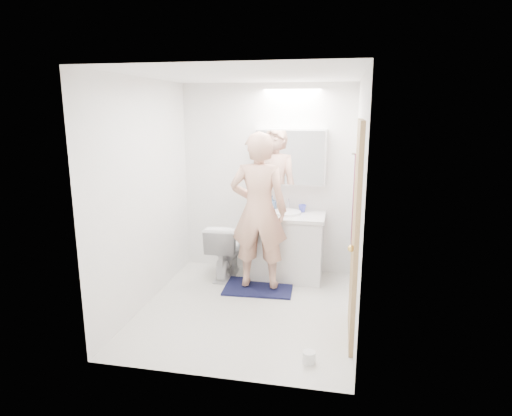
% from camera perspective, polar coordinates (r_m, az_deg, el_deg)
% --- Properties ---
extents(floor, '(2.50, 2.50, 0.00)m').
position_cam_1_polar(floor, '(4.79, -1.20, -12.99)').
color(floor, silver).
rests_on(floor, ground).
extents(ceiling, '(2.50, 2.50, 0.00)m').
position_cam_1_polar(ceiling, '(4.32, -1.36, 17.01)').
color(ceiling, white).
rests_on(ceiling, floor).
extents(wall_back, '(2.50, 0.00, 2.50)m').
position_cam_1_polar(wall_back, '(5.60, 1.50, 3.76)').
color(wall_back, white).
rests_on(wall_back, floor).
extents(wall_front, '(2.50, 0.00, 2.50)m').
position_cam_1_polar(wall_front, '(3.22, -6.11, -3.21)').
color(wall_front, white).
rests_on(wall_front, floor).
extents(wall_left, '(0.00, 2.50, 2.50)m').
position_cam_1_polar(wall_left, '(4.76, -14.33, 1.71)').
color(wall_left, white).
rests_on(wall_left, floor).
extents(wall_right, '(0.00, 2.50, 2.50)m').
position_cam_1_polar(wall_right, '(4.30, 13.19, 0.60)').
color(wall_right, white).
rests_on(wall_right, floor).
extents(vanity_cabinet, '(0.90, 0.55, 0.78)m').
position_cam_1_polar(vanity_cabinet, '(5.48, 3.89, -5.20)').
color(vanity_cabinet, silver).
rests_on(vanity_cabinet, floor).
extents(countertop, '(0.95, 0.58, 0.04)m').
position_cam_1_polar(countertop, '(5.37, 3.95, -1.04)').
color(countertop, white).
rests_on(countertop, vanity_cabinet).
extents(sink_basin, '(0.36, 0.36, 0.03)m').
position_cam_1_polar(sink_basin, '(5.39, 4.00, -0.60)').
color(sink_basin, white).
rests_on(sink_basin, countertop).
extents(faucet, '(0.02, 0.02, 0.16)m').
position_cam_1_polar(faucet, '(5.56, 4.26, 0.50)').
color(faucet, silver).
rests_on(faucet, countertop).
extents(medicine_cabinet, '(0.88, 0.14, 0.70)m').
position_cam_1_polar(medicine_cabinet, '(5.45, 4.52, 6.65)').
color(medicine_cabinet, white).
rests_on(medicine_cabinet, wall_back).
extents(mirror_panel, '(0.84, 0.01, 0.66)m').
position_cam_1_polar(mirror_panel, '(5.37, 4.42, 6.56)').
color(mirror_panel, silver).
rests_on(mirror_panel, medicine_cabinet).
extents(toilet, '(0.40, 0.69, 0.71)m').
position_cam_1_polar(toilet, '(5.52, -4.00, -5.46)').
color(toilet, white).
rests_on(toilet, floor).
extents(bath_rug, '(0.83, 0.59, 0.02)m').
position_cam_1_polar(bath_rug, '(5.26, 0.35, -10.36)').
color(bath_rug, '#151239').
rests_on(bath_rug, floor).
extents(person, '(0.68, 0.46, 1.80)m').
position_cam_1_polar(person, '(4.97, 0.36, -0.39)').
color(person, tan).
rests_on(person, bath_rug).
extents(door, '(0.04, 0.80, 2.00)m').
position_cam_1_polar(door, '(4.01, 12.89, -3.23)').
color(door, '#A88154').
rests_on(door, wall_right).
extents(door_knob, '(0.06, 0.06, 0.06)m').
position_cam_1_polar(door_knob, '(3.73, 12.34, -5.20)').
color(door_knob, gold).
rests_on(door_knob, door).
extents(towel, '(0.02, 0.42, 1.00)m').
position_cam_1_polar(towel, '(4.86, 12.69, 0.82)').
color(towel, '#141033').
rests_on(towel, wall_right).
extents(towel_hook, '(0.07, 0.02, 0.02)m').
position_cam_1_polar(towel_hook, '(4.78, 12.84, 6.93)').
color(towel_hook, silver).
rests_on(towel_hook, wall_right).
extents(soap_bottle_a, '(0.10, 0.10, 0.25)m').
position_cam_1_polar(soap_bottle_a, '(5.53, 0.75, 0.95)').
color(soap_bottle_a, beige).
rests_on(soap_bottle_a, countertop).
extents(soap_bottle_b, '(0.10, 0.11, 0.19)m').
position_cam_1_polar(soap_bottle_b, '(5.54, 2.12, 0.65)').
color(soap_bottle_b, '#4F77A9').
rests_on(soap_bottle_b, countertop).
extents(toothbrush_cup, '(0.13, 0.13, 0.09)m').
position_cam_1_polar(toothbrush_cup, '(5.49, 6.07, -0.05)').
color(toothbrush_cup, '#464ED2').
rests_on(toothbrush_cup, countertop).
extents(toilet_paper_roll, '(0.11, 0.11, 0.10)m').
position_cam_1_polar(toilet_paper_roll, '(3.89, 6.94, -18.81)').
color(toilet_paper_roll, white).
rests_on(toilet_paper_roll, floor).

